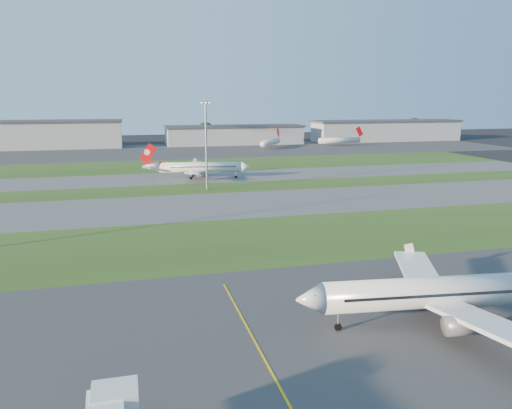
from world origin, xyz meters
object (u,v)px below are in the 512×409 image
object	(u,v)px
mini_jet_near	(271,142)
mini_jet_far	(340,140)
light_mast_centre	(206,140)
airliner_parked	(445,293)
airliner_taxiing	(200,167)

from	to	relation	value
mini_jet_near	mini_jet_far	xyz separation A→B (m)	(41.86, 1.97, 0.00)
light_mast_centre	airliner_parked	bearing A→B (deg)	-82.38
light_mast_centre	mini_jet_near	bearing A→B (deg)	65.42
mini_jet_near	mini_jet_far	distance (m)	41.90
airliner_parked	mini_jet_near	size ratio (longest dim) A/B	1.48
airliner_parked	airliner_taxiing	distance (m)	119.41
airliner_taxiing	mini_jet_near	size ratio (longest dim) A/B	1.39
light_mast_centre	mini_jet_far	bearing A→B (deg)	51.43
airliner_taxiing	mini_jet_far	size ratio (longest dim) A/B	1.18
airliner_parked	mini_jet_near	xyz separation A→B (m)	(41.23, 215.73, -0.69)
mini_jet_near	airliner_parked	bearing A→B (deg)	-155.82
mini_jet_far	light_mast_centre	size ratio (longest dim) A/B	1.11
mini_jet_far	mini_jet_near	bearing A→B (deg)	177.09
airliner_parked	mini_jet_far	distance (m)	233.02
airliner_parked	light_mast_centre	distance (m)	98.65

